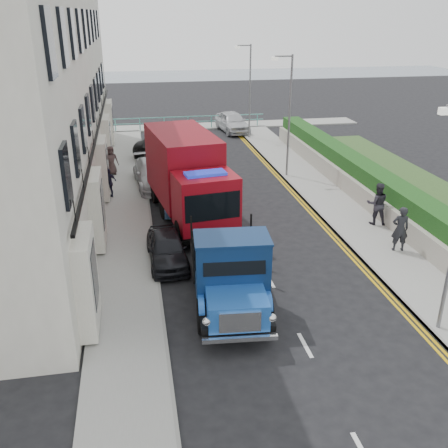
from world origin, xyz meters
TOP-DOWN VIEW (x-y plane):
  - ground at (0.00, 0.00)m, footprint 120.00×120.00m
  - pavement_west at (-5.20, 9.00)m, footprint 2.40×38.00m
  - pavement_east at (5.30, 9.00)m, footprint 2.60×38.00m
  - promenade at (0.00, 29.00)m, footprint 30.00×2.50m
  - sea_plane at (0.00, 60.00)m, footprint 120.00×120.00m
  - terrace_west at (-9.47, 13.00)m, footprint 6.31×30.20m
  - garden_east at (7.21, 9.00)m, footprint 1.45×28.00m
  - seafront_railing at (0.00, 28.20)m, footprint 13.00×0.08m
  - lamp_mid at (4.18, 14.00)m, footprint 1.23×0.18m
  - lamp_far at (4.18, 24.00)m, footprint 1.23×0.18m
  - bedford_lorry at (-1.82, 0.16)m, footprint 2.75×5.99m
  - red_lorry at (-2.24, 8.67)m, footprint 3.59×7.83m
  - parked_car_front at (-3.60, 4.07)m, footprint 1.58×3.69m
  - parked_car_mid at (-2.60, 9.91)m, footprint 1.63×4.00m
  - parked_car_rear at (-3.60, 13.65)m, footprint 2.45×5.16m
  - seafront_car_left at (-2.56, 20.93)m, footprint 4.60×6.38m
  - seafront_car_right at (3.50, 26.70)m, footprint 2.50×4.99m
  - pedestrian_east_near at (5.74, 3.26)m, footprint 0.76×0.57m
  - pedestrian_east_far at (6.10, 6.03)m, footprint 1.11×0.96m
  - pedestrian_west_near at (-6.00, 11.85)m, footprint 0.95×0.92m
  - pedestrian_west_far at (-6.00, 16.00)m, footprint 0.96×0.76m

SIDE VIEW (x-z plane):
  - ground at x=0.00m, z-range 0.00..0.00m
  - sea_plane at x=0.00m, z-range 0.00..0.00m
  - pavement_west at x=-5.20m, z-range 0.00..0.12m
  - pavement_east at x=5.30m, z-range 0.00..0.12m
  - promenade at x=0.00m, z-range 0.00..0.12m
  - seafront_railing at x=0.00m, z-range 0.03..1.14m
  - parked_car_front at x=-3.60m, z-range 0.00..1.24m
  - parked_car_mid at x=-2.60m, z-range 0.00..1.29m
  - parked_car_rear at x=-3.60m, z-range 0.00..1.45m
  - seafront_car_left at x=-2.56m, z-range 0.00..1.61m
  - seafront_car_right at x=3.50m, z-range 0.00..1.63m
  - garden_east at x=7.21m, z-range 0.02..1.77m
  - pedestrian_west_near at x=-6.00m, z-range 0.12..1.71m
  - pedestrian_west_far at x=-6.00m, z-range 0.12..1.83m
  - pedestrian_east_near at x=5.74m, z-range 0.12..2.01m
  - pedestrian_east_far at x=6.10m, z-range 0.12..2.08m
  - bedford_lorry at x=-1.82m, z-range -0.11..2.64m
  - red_lorry at x=-2.24m, z-range 0.13..4.08m
  - lamp_mid at x=4.18m, z-range 0.50..7.50m
  - lamp_far at x=4.18m, z-range 0.50..7.50m
  - terrace_west at x=-9.47m, z-range 0.04..14.29m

